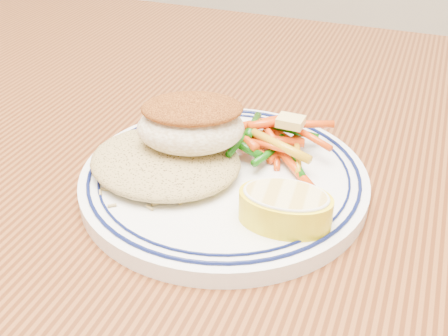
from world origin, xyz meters
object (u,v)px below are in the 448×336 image
at_px(dining_table, 241,260).
at_px(vegetable_pile, 272,139).
at_px(fish_fillet, 191,123).
at_px(plate, 224,178).
at_px(lemon_wedge, 285,207).
at_px(rice_pilaf, 165,158).

distance_m(dining_table, vegetable_pile, 0.13).
xyz_separation_m(dining_table, fish_fillet, (-0.04, -0.02, 0.15)).
bearing_deg(plate, fish_fillet, 175.76).
relative_size(dining_table, vegetable_pile, 14.31).
bearing_deg(vegetable_pile, lemon_wedge, -67.88).
bearing_deg(vegetable_pile, dining_table, -121.82).
xyz_separation_m(plate, lemon_wedge, (0.07, -0.05, 0.02)).
distance_m(dining_table, lemon_wedge, 0.15).
relative_size(vegetable_pile, lemon_wedge, 1.43).
bearing_deg(fish_fillet, plate, -4.24).
bearing_deg(plate, vegetable_pile, 59.25).
bearing_deg(dining_table, fish_fillet, -157.40).
bearing_deg(rice_pilaf, vegetable_pile, 38.93).
bearing_deg(rice_pilaf, lemon_wedge, -16.04).
bearing_deg(dining_table, plate, -119.18).
xyz_separation_m(plate, fish_fillet, (-0.03, 0.00, 0.05)).
bearing_deg(fish_fillet, vegetable_pile, 37.59).
bearing_deg(plate, lemon_wedge, -35.40).
relative_size(dining_table, plate, 6.12).
height_order(dining_table, plate, plate).
bearing_deg(vegetable_pile, plate, -120.75).
xyz_separation_m(dining_table, vegetable_pile, (0.02, 0.03, 0.13)).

